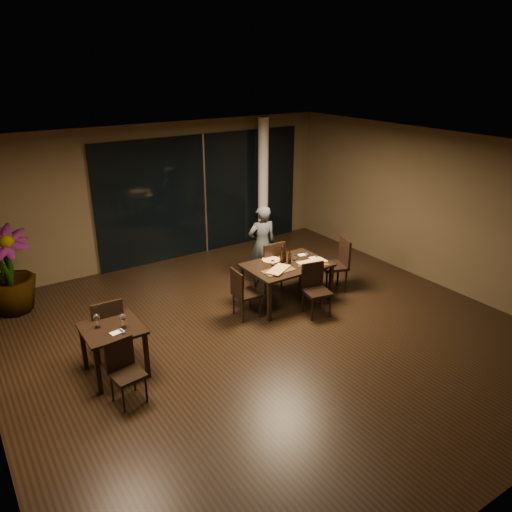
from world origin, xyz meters
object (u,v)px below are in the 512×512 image
object	(u,v)px
chair_side_near	(124,368)
bottle_a	(282,255)
chair_side_far	(107,325)
bottle_c	(284,253)
chair_main_far	(271,263)
potted_plant	(8,271)
chair_main_near	(315,286)
main_table	(287,268)
chair_main_right	(338,261)
chair_main_left	(243,291)
diner	(262,245)
side_table	(113,335)
bottle_b	(290,257)

from	to	relation	value
chair_side_near	bottle_a	distance (m)	3.65
chair_side_far	bottle_c	size ratio (longest dim) A/B	2.83
chair_main_far	bottle_c	world-z (taller)	bottle_c
potted_plant	chair_side_near	bearing A→B (deg)	-76.86
chair_main_far	chair_main_near	xyz separation A→B (m)	(0.12, -1.18, -0.05)
chair_main_far	chair_main_near	world-z (taller)	chair_main_far
chair_main_near	chair_side_far	bearing A→B (deg)	-178.20
chair_side_far	chair_side_near	world-z (taller)	chair_side_far
main_table	bottle_a	world-z (taller)	bottle_a
chair_main_right	bottle_a	size ratio (longest dim) A/B	3.24
main_table	chair_main_left	distance (m)	1.02
chair_main_right	bottle_c	world-z (taller)	bottle_c
chair_side_far	bottle_c	distance (m)	3.39
chair_main_left	bottle_a	size ratio (longest dim) A/B	2.77
chair_main_near	bottle_c	bearing A→B (deg)	110.80
potted_plant	chair_main_right	bearing A→B (deg)	-24.60
potted_plant	diner	bearing A→B (deg)	-17.35
main_table	side_table	size ratio (longest dim) A/B	1.88
main_table	chair_side_near	world-z (taller)	chair_side_near
bottle_a	bottle_b	world-z (taller)	bottle_a
side_table	bottle_b	xyz separation A→B (m)	(3.46, 0.50, 0.26)
main_table	chair_main_far	distance (m)	0.57
side_table	chair_main_left	size ratio (longest dim) A/B	0.89
bottle_a	chair_main_far	bearing A→B (deg)	79.64
chair_main_far	bottle_a	xyz separation A→B (m)	(-0.09, -0.47, 0.35)
bottle_b	chair_side_far	bearing A→B (deg)	-179.09
chair_side_near	diner	distance (m)	4.19
chair_side_far	potted_plant	distance (m)	2.61
chair_main_far	chair_side_far	size ratio (longest dim) A/B	1.02
chair_main_near	bottle_a	size ratio (longest dim) A/B	2.86
side_table	chair_main_right	xyz separation A→B (m)	(4.54, 0.39, -0.04)
bottle_b	main_table	bearing A→B (deg)	-179.39
chair_main_left	chair_side_near	bearing A→B (deg)	116.08
chair_main_left	chair_main_right	xyz separation A→B (m)	(2.14, -0.04, 0.08)
main_table	chair_side_far	xyz separation A→B (m)	(-3.34, -0.05, -0.12)
chair_main_far	chair_side_near	xyz separation A→B (m)	(-3.50, -1.69, -0.09)
chair_main_far	potted_plant	distance (m)	4.69
side_table	chair_main_near	world-z (taller)	chair_main_near
chair_main_far	bottle_c	size ratio (longest dim) A/B	2.88
chair_side_far	bottle_c	xyz separation A→B (m)	(3.36, 0.17, 0.37)
bottle_b	chair_main_far	bearing A→B (deg)	93.02
bottle_a	chair_main_left	bearing A→B (deg)	-170.50
chair_side_near	diner	size ratio (longest dim) A/B	0.54
chair_main_left	chair_side_near	distance (m)	2.69
chair_main_far	bottle_c	distance (m)	0.57
potted_plant	chair_side_far	bearing A→B (deg)	-68.67
diner	bottle_b	world-z (taller)	diner
potted_plant	bottle_a	size ratio (longest dim) A/B	4.80
chair_main_near	chair_side_far	xyz separation A→B (m)	(-3.49, 0.57, 0.04)
diner	chair_side_far	bearing A→B (deg)	26.89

